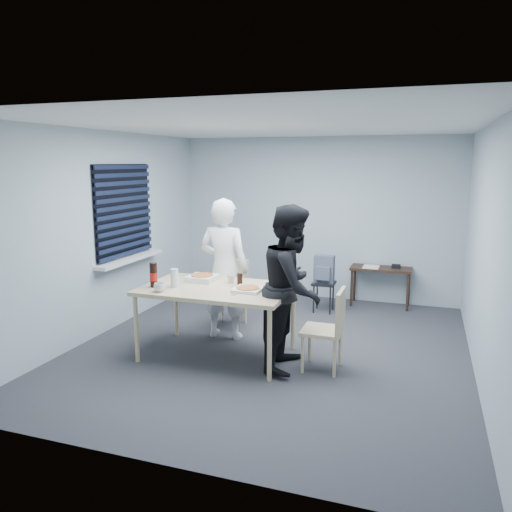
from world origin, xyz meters
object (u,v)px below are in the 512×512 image
at_px(chair_right, 330,324).
at_px(person_black, 292,287).
at_px(mug_b, 231,279).
at_px(person_white, 224,269).
at_px(soda_bottle, 154,275).
at_px(backpack, 324,269).
at_px(chair_far, 232,288).
at_px(side_table, 381,272).
at_px(stool, 324,289).
at_px(mug_a, 160,287).
at_px(dining_table, 217,292).

height_order(chair_right, person_black, person_black).
distance_m(chair_right, mug_b, 1.29).
bearing_deg(mug_b, person_white, 123.36).
height_order(person_white, soda_bottle, person_white).
bearing_deg(backpack, chair_far, -125.14).
xyz_separation_m(person_white, soda_bottle, (-0.51, -0.83, 0.06)).
relative_size(side_table, stool, 2.03).
relative_size(mug_a, mug_b, 1.23).
bearing_deg(person_black, person_white, 58.96).
distance_m(person_black, backpack, 2.12).
distance_m(dining_table, mug_b, 0.28).
distance_m(stool, mug_a, 2.86).
relative_size(chair_right, mug_a, 7.24).
xyz_separation_m(chair_far, soda_bottle, (-0.41, -1.33, 0.43)).
bearing_deg(mug_a, dining_table, 37.29).
relative_size(dining_table, person_white, 0.94).
bearing_deg(chair_right, chair_far, 144.65).
bearing_deg(chair_right, mug_b, 168.65).
bearing_deg(dining_table, chair_right, 0.07).
height_order(side_table, backpack, backpack).
xyz_separation_m(person_black, mug_a, (-1.39, -0.37, -0.03)).
distance_m(side_table, soda_bottle, 3.70).
bearing_deg(dining_table, mug_a, -142.71).
xyz_separation_m(side_table, stool, (-0.77, -0.58, -0.19)).
bearing_deg(chair_right, mug_a, -167.88).
bearing_deg(side_table, stool, -142.81).
distance_m(chair_right, person_black, 0.56).
height_order(person_white, mug_a, person_white).
height_order(chair_right, stool, chair_right).
bearing_deg(chair_far, chair_right, -35.35).
distance_m(person_white, stool, 1.86).
xyz_separation_m(mug_a, soda_bottle, (-0.17, 0.17, 0.09)).
bearing_deg(chair_right, person_black, -177.25).
height_order(person_black, side_table, person_black).
bearing_deg(person_white, person_black, 148.96).
xyz_separation_m(person_white, mug_a, (-0.35, -1.00, -0.03)).
relative_size(chair_right, soda_bottle, 3.21).
bearing_deg(side_table, dining_table, -120.60).
distance_m(dining_table, backpack, 2.24).
distance_m(chair_far, mug_b, 0.99).
bearing_deg(stool, mug_a, -118.07).
xyz_separation_m(chair_far, person_black, (1.15, -1.13, 0.37)).
xyz_separation_m(person_white, stool, (0.98, 1.49, -0.55)).
bearing_deg(soda_bottle, backpack, 57.11).
xyz_separation_m(dining_table, chair_right, (1.30, 0.00, -0.24)).
relative_size(dining_table, mug_b, 16.65).
height_order(dining_table, chair_far, chair_far).
bearing_deg(person_white, stool, -123.32).
bearing_deg(mug_b, mug_a, -132.79).
xyz_separation_m(side_table, mug_b, (-1.51, -2.43, 0.33)).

